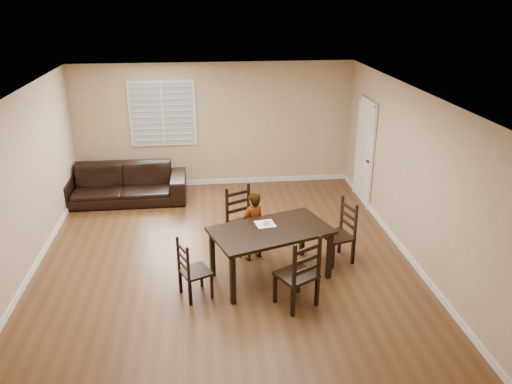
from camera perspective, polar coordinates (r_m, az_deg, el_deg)
ground at (r=8.21m, az=-3.59°, el=-7.79°), size 7.00×7.00×0.00m
room at (r=7.65m, az=-3.71°, el=4.70°), size 6.04×7.04×2.72m
dining_table at (r=7.42m, az=1.70°, el=-4.87°), size 1.95×1.47×0.81m
chair_near at (r=8.41m, az=-1.80°, el=-3.22°), size 0.64×0.62×1.08m
chair_far at (r=6.84m, az=5.35°, el=-9.70°), size 0.65×0.64×1.09m
chair_left at (r=7.14m, az=-7.77°, el=-9.08°), size 0.52×0.53×0.91m
chair_right at (r=8.15m, az=9.99°, el=-4.67°), size 0.55×0.57×1.02m
child at (r=7.99m, az=-0.33°, el=-3.94°), size 0.51×0.46×1.16m
napkin at (r=7.54m, az=1.04°, el=-3.66°), size 0.32×0.32×0.00m
donut at (r=7.54m, az=1.19°, el=-3.48°), size 0.11×0.11×0.04m
sofa at (r=10.63m, az=-15.05°, el=0.89°), size 2.60×1.02×0.76m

